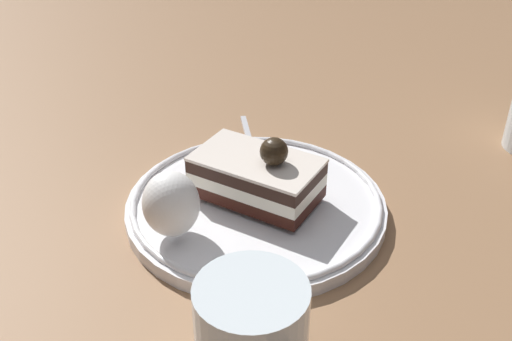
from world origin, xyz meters
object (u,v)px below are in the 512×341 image
Objects in this scene: dessert_plate at (256,205)px; drink_glass_far at (251,338)px; fork at (250,144)px; whipped_cream_dollop at (171,204)px; cake_slice at (257,176)px.

drink_glass_far is at bearing -59.76° from dessert_plate.
fork is 1.17× the size of drink_glass_far.
fork is at bearing 121.79° from drink_glass_far.
whipped_cream_dollop is at bearing -82.66° from fork.
drink_glass_far is (0.10, -0.17, -0.00)m from cake_slice.
dessert_plate is 3.07× the size of drink_glass_far.
drink_glass_far reaches higher than fork.
whipped_cream_dollop is at bearing 147.70° from drink_glass_far.
whipped_cream_dollop is 0.16m from drink_glass_far.
whipped_cream_dollop is 0.17m from fork.
whipped_cream_dollop is (-0.03, -0.08, 0.04)m from dessert_plate.
cake_slice is 1.23× the size of fork.
cake_slice is at bearing 99.06° from dessert_plate.
cake_slice reaches higher than fork.
cake_slice is 0.09m from whipped_cream_dollop.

